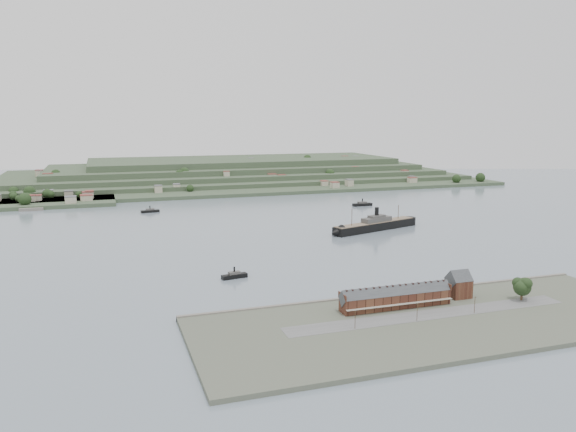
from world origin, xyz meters
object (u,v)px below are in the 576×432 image
object	(u,v)px
fig_tree	(523,286)
gabled_building	(459,285)
steamship	(373,226)
tugboat	(234,275)
terrace_row	(396,297)

from	to	relation	value
fig_tree	gabled_building	bearing A→B (deg)	151.01
steamship	tugboat	distance (m)	169.24
tugboat	fig_tree	distance (m)	152.52
terrace_row	steamship	bearing A→B (deg)	66.06
terrace_row	fig_tree	distance (m)	65.02
tugboat	steamship	bearing A→B (deg)	35.46
steamship	terrace_row	bearing A→B (deg)	-113.94
terrace_row	gabled_building	bearing A→B (deg)	6.12
gabled_building	steamship	xyz separation A→B (m)	(40.86, 172.52, -4.06)
terrace_row	fig_tree	world-z (taller)	fig_tree
terrace_row	fig_tree	bearing A→B (deg)	-9.49
steamship	fig_tree	world-z (taller)	steamship
tugboat	fig_tree	bearing A→B (deg)	-35.79
gabled_building	terrace_row	bearing A→B (deg)	-173.88
terrace_row	gabled_building	size ratio (longest dim) A/B	3.95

